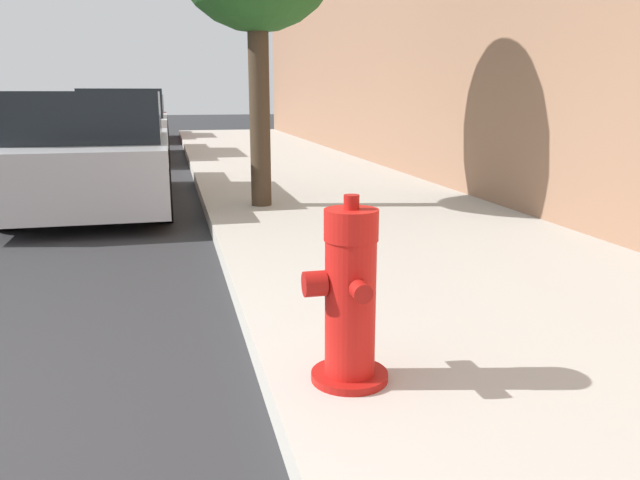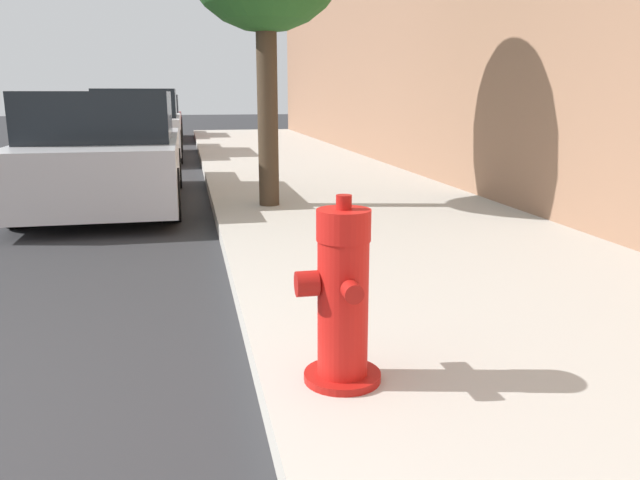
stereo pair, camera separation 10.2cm
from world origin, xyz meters
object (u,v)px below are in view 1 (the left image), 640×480
(parked_car_near, at_px, (96,153))
(parked_car_mid, at_px, (125,126))
(fire_hydrant, at_px, (349,299))
(parked_car_far, at_px, (137,118))

(parked_car_near, bearing_deg, parked_car_mid, 89.88)
(fire_hydrant, bearing_deg, parked_car_mid, 97.85)
(parked_car_near, bearing_deg, fire_hydrant, -74.30)
(fire_hydrant, height_order, parked_car_far, parked_car_far)
(parked_car_mid, bearing_deg, fire_hydrant, -82.15)
(parked_car_far, bearing_deg, parked_car_near, -90.02)
(fire_hydrant, relative_size, parked_car_near, 0.20)
(parked_car_near, relative_size, parked_car_mid, 1.01)
(parked_car_mid, relative_size, parked_car_far, 1.02)
(fire_hydrant, distance_m, parked_car_mid, 11.81)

